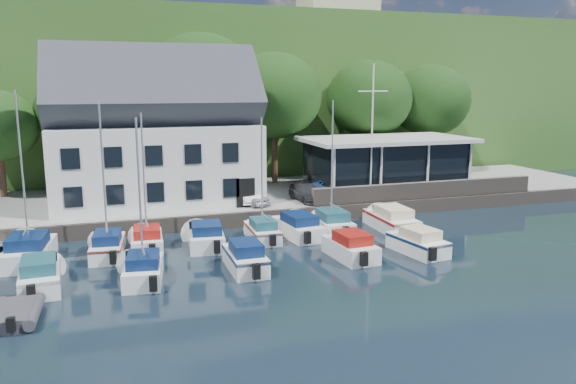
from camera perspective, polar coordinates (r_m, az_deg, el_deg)
name	(u,v)px	position (r m, az deg, el deg)	size (l,w,h in m)	color
ground	(338,277)	(27.89, 5.11, -8.60)	(180.00, 180.00, 0.00)	black
quay	(249,199)	(43.80, -3.99, -0.71)	(60.00, 13.00, 1.00)	gray
quay_face	(273,217)	(37.68, -1.53, -2.60)	(60.00, 0.30, 1.00)	#5B5149
hillside	(174,93)	(86.74, -11.50, 9.82)	(160.00, 75.00, 16.00)	#284B1C
field_patch	(215,42)	(96.15, -7.40, 14.89)	(50.00, 30.00, 0.30)	#516331
farmhouse	(338,6)	(83.47, 5.05, 18.29)	(10.40, 7.00, 8.20)	beige
harbor_building	(156,141)	(40.93, -13.30, 5.08)	(14.40, 8.20, 8.70)	silver
club_pavilion	(385,163)	(45.94, 9.87, 2.93)	(13.20, 7.20, 4.10)	black
seawall	(426,190)	(42.75, 13.89, 0.21)	(18.00, 0.50, 1.20)	#5B5149
car_silver	(251,197)	(39.29, -3.74, -0.48)	(1.31, 3.26, 1.11)	silver
car_white	(252,194)	(39.95, -3.67, -0.21)	(1.28, 3.68, 1.21)	white
car_dgrey	(307,192)	(40.55, 1.95, -0.04)	(1.69, 4.16, 1.21)	#303135
car_blue	(335,188)	(42.07, 4.79, 0.39)	(1.49, 3.78, 1.29)	#305894
flagpole	(372,132)	(41.56, 8.53, 6.06)	(2.34, 0.20, 9.74)	silver
tree_1	(81,132)	(46.94, -20.31, 5.69)	(6.71, 6.71, 9.17)	black
tree_2	(201,110)	(47.27, -8.78, 8.27)	(9.11, 9.11, 12.46)	black
tree_3	(274,118)	(47.79, -1.38, 7.52)	(8.02, 8.02, 10.97)	black
tree_4	(369,119)	(51.56, 8.21, 7.38)	(7.65, 7.65, 10.46)	black
tree_5	(429,119)	(54.96, 14.16, 7.21)	(7.43, 7.43, 10.15)	black
boat_r1_0	(22,173)	(31.89, -25.39, 1.76)	(2.33, 6.31, 9.61)	white
boat_r1_1	(103,178)	(31.56, -18.24, 1.35)	(1.77, 5.53, 8.71)	white
boat_r1_2	(144,178)	(32.33, -14.43, 1.43)	(1.87, 5.11, 8.32)	white
boat_r1_3	(206,235)	(32.87, -8.33, -4.31)	(2.12, 5.32, 1.47)	white
boat_r1_4	(262,173)	(33.29, -2.67, 1.96)	(1.71, 5.10, 8.24)	white
boat_r1_5	(298,224)	(34.83, 1.02, -3.32)	(2.05, 6.31, 1.47)	white
boat_r1_6	(332,160)	(34.87, 4.50, 3.24)	(2.04, 5.59, 9.32)	white
boat_r1_7	(391,218)	(37.00, 10.44, -2.59)	(2.14, 6.73, 1.55)	white
boat_r2_0	(40,272)	(28.57, -23.90, -7.46)	(1.90, 5.89, 1.49)	white
boat_r2_1	(139,192)	(26.99, -14.86, -0.04)	(1.89, 5.26, 8.67)	white
boat_r2_2	(245,255)	(28.69, -4.38, -6.42)	(1.82, 5.43, 1.53)	white
boat_r2_3	(350,245)	(30.66, 6.36, -5.35)	(1.93, 5.20, 1.49)	white
boat_r2_4	(418,240)	(32.20, 13.05, -4.79)	(1.91, 5.22, 1.47)	white
dinghy_1	(15,312)	(25.25, -25.96, -10.90)	(1.95, 3.26, 0.76)	#37363B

